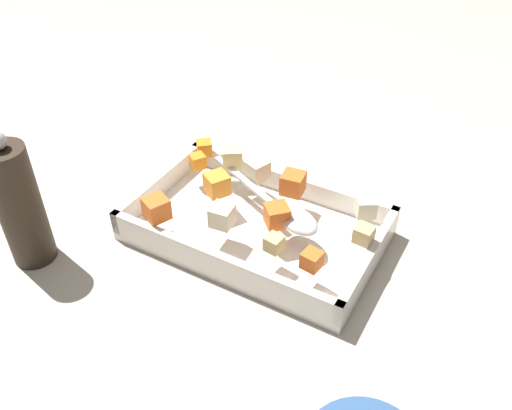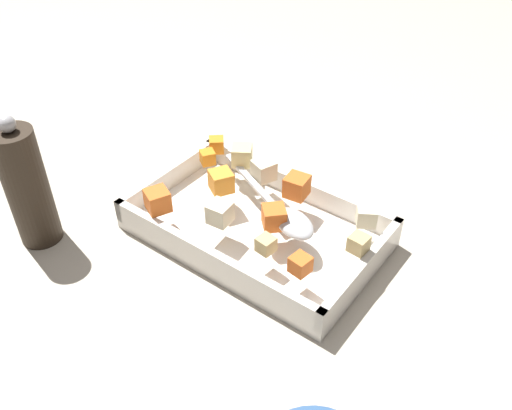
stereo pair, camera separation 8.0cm
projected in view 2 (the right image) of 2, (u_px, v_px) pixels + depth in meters
ground_plane at (248, 239)px, 0.84m from camera, size 4.00×4.00×0.00m
baking_dish at (256, 229)px, 0.83m from camera, size 0.37×0.22×0.05m
carrot_chunk_mid_left at (273, 218)px, 0.77m from camera, size 0.04×0.04×0.03m
carrot_chunk_far_left at (208, 157)px, 0.90m from camera, size 0.03×0.03×0.02m
carrot_chunk_corner_sw at (217, 145)px, 0.93m from camera, size 0.03×0.03×0.02m
carrot_chunk_far_right at (300, 264)px, 0.71m from camera, size 0.03×0.03×0.02m
carrot_chunk_center at (221, 181)px, 0.84m from camera, size 0.04×0.04×0.03m
carrot_chunk_corner_se at (158, 200)px, 0.80m from camera, size 0.04×0.04×0.03m
carrot_chunk_near_right at (297, 186)px, 0.83m from camera, size 0.04×0.04×0.03m
potato_chunk_mid_right at (220, 213)px, 0.78m from camera, size 0.03×0.03×0.03m
potato_chunk_heap_side at (264, 170)px, 0.87m from camera, size 0.04×0.04×0.03m
potato_chunk_corner_nw at (266, 245)px, 0.74m from camera, size 0.02×0.02×0.02m
potato_chunk_near_spoon at (366, 216)px, 0.78m from camera, size 0.04×0.04×0.03m
potato_chunk_front_center at (359, 243)px, 0.74m from camera, size 0.03×0.03×0.02m
potato_chunk_near_left at (242, 155)px, 0.90m from camera, size 0.04×0.04×0.03m
serving_spoon at (289, 218)px, 0.78m from camera, size 0.23×0.13×0.02m
pepper_mill at (27, 187)px, 0.78m from camera, size 0.06×0.06×0.21m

